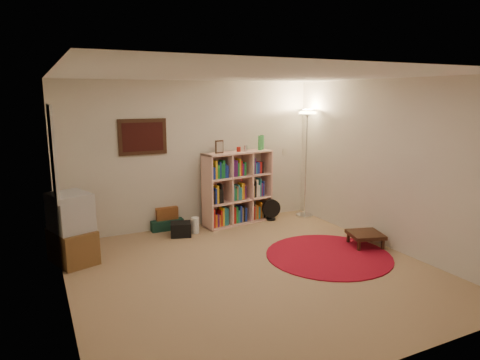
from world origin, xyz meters
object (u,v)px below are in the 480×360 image
object	(u,v)px
floor_lamp	(307,128)
floor_fan	(271,210)
suitcase	(166,223)
side_table	(365,235)
tv_stand	(72,229)
bookshelf	(237,189)

from	to	relation	value
floor_lamp	floor_fan	size ratio (longest dim) A/B	5.14
suitcase	side_table	xyz separation A→B (m)	(2.47, -2.21, 0.09)
floor_fan	side_table	xyz separation A→B (m)	(0.58, -1.84, -0.01)
tv_stand	side_table	bearing A→B (deg)	-36.64
floor_lamp	side_table	size ratio (longest dim) A/B	3.42
floor_fan	bookshelf	bearing A→B (deg)	177.79
floor_fan	tv_stand	bearing A→B (deg)	-163.03
bookshelf	side_table	bearing A→B (deg)	-66.74
bookshelf	side_table	size ratio (longest dim) A/B	2.63
bookshelf	tv_stand	size ratio (longest dim) A/B	1.59
tv_stand	floor_fan	bearing A→B (deg)	-9.93
floor_lamp	suitcase	distance (m)	3.06
floor_lamp	floor_fan	world-z (taller)	floor_lamp
bookshelf	side_table	distance (m)	2.35
bookshelf	floor_lamp	size ratio (longest dim) A/B	0.77
side_table	suitcase	bearing A→B (deg)	138.15
floor_fan	tv_stand	xyz separation A→B (m)	(-3.45, -0.54, 0.27)
floor_lamp	floor_fan	xyz separation A→B (m)	(-0.70, 0.06, -1.47)
tv_stand	side_table	size ratio (longest dim) A/B	1.66
side_table	floor_lamp	bearing A→B (deg)	86.19
floor_lamp	tv_stand	xyz separation A→B (m)	(-4.15, -0.49, -1.20)
floor_fan	side_table	size ratio (longest dim) A/B	0.67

